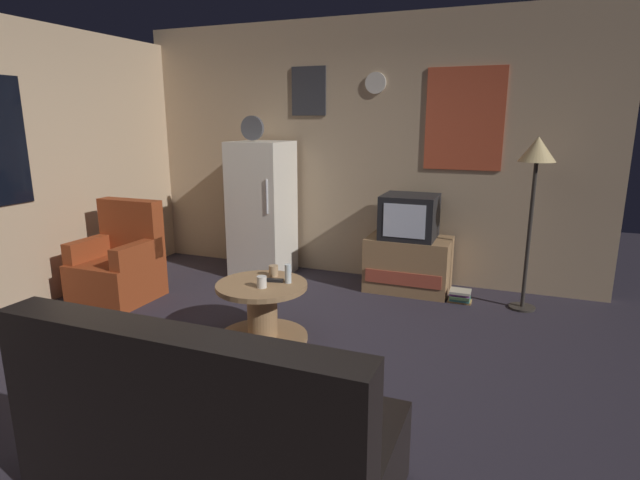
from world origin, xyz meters
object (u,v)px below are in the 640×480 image
Objects in this scene: tv_stand at (408,264)px; couch at (209,434)px; coffee_table at (262,312)px; wine_glass at (288,274)px; fridge at (262,209)px; standing_lamp at (536,163)px; crt_tv at (409,217)px; book_stack at (460,296)px; mug_ceramic_tan at (273,271)px; armchair at (120,265)px; remote_control at (274,280)px; mug_ceramic_white at (262,282)px.

couch is at bearing -94.51° from tv_stand.
wine_glass reaches higher than coffee_table.
fridge reaches higher than standing_lamp.
fridge is at bearing 178.25° from standing_lamp.
book_stack is at bearing -17.53° from crt_tv.
couch reaches higher than tv_stand.
fridge is 1.65m from crt_tv.
couch is (1.40, -3.20, -0.44)m from fridge.
fridge is at bearing -178.23° from crt_tv.
armchair is at bearing 175.00° from mug_ceramic_tan.
fridge is at bearing -178.21° from tv_stand.
tv_stand is at bearing 63.39° from coffee_table.
tv_stand reaches higher than remote_control.
fridge is 1.60m from armchair.
book_stack is at bearing 33.77° from remote_control.
mug_ceramic_tan is at bearing -119.76° from tv_stand.
couch is at bearing -86.61° from remote_control.
book_stack is at bearing -175.76° from standing_lamp.
fridge is at bearing 107.52° from remote_control.
mug_ceramic_tan is (0.00, 0.21, 0.28)m from coffee_table.
remote_control is at bearing -8.89° from armchair.
coffee_table is at bearing -133.17° from book_stack.
mug_ceramic_white is at bearing -130.50° from book_stack.
remote_control is at bearing -171.61° from wine_glass.
couch is at bearing -104.76° from book_stack.
couch is at bearing -71.06° from mug_ceramic_white.
tv_stand is 0.49× the size of couch.
wine_glass is 0.16× the size of armchair.
remote_control is (0.02, 0.16, -0.03)m from mug_ceramic_white.
crt_tv is at bearing -173.61° from tv_stand.
remote_control is 0.09× the size of couch.
crt_tv is 0.34× the size of standing_lamp.
couch is (0.57, -1.81, -0.21)m from mug_ceramic_tan.
couch is at bearing -72.59° from mug_ceramic_tan.
mug_ceramic_tan is (-0.19, 0.12, -0.03)m from wine_glass.
armchair reaches higher than tv_stand.
armchair is (-1.95, 0.27, -0.22)m from wine_glass.
crt_tv reaches higher than book_stack.
couch is (-0.26, -3.25, 0.04)m from tv_stand.
mug_ceramic_tan is at bearing -146.10° from standing_lamp.
remote_control is at bearing -115.34° from crt_tv.
couch reaches higher than remote_control.
fridge reaches higher than mug_ceramic_white.
coffee_table is 4.80× the size of remote_control.
mug_ceramic_tan is (-0.05, 0.29, 0.00)m from mug_ceramic_white.
tv_stand is at bearing 162.12° from book_stack.
mug_ceramic_white is at bearing -111.34° from remote_control.
coffee_table is (-0.82, -1.65, -0.54)m from crt_tv.
couch is (0.50, -1.68, -0.18)m from remote_control.
crt_tv is 0.32× the size of couch.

